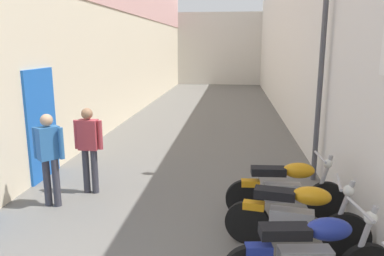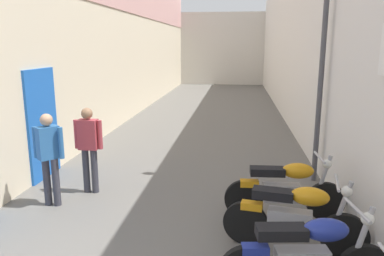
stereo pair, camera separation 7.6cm
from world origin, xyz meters
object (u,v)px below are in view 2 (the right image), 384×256
(motorcycle_fourth, at_px, (286,188))
(pedestrian_mid_alley, at_px, (49,153))
(street_lamp, at_px, (320,29))
(motorcycle_third, at_px, (295,215))
(motorcycle_second, at_px, (308,254))
(pedestrian_further_down, at_px, (89,144))

(motorcycle_fourth, relative_size, pedestrian_mid_alley, 1.18)
(motorcycle_fourth, xyz_separation_m, street_lamp, (0.71, 1.80, 2.44))
(motorcycle_third, bearing_deg, pedestrian_mid_alley, 165.42)
(motorcycle_second, bearing_deg, pedestrian_further_down, 143.03)
(motorcycle_second, height_order, pedestrian_mid_alley, pedestrian_mid_alley)
(street_lamp, bearing_deg, motorcycle_second, -100.83)
(motorcycle_second, bearing_deg, pedestrian_mid_alley, 153.24)
(motorcycle_second, bearing_deg, motorcycle_third, 90.00)
(motorcycle_second, xyz_separation_m, street_lamp, (0.71, 3.69, 2.44))
(motorcycle_second, distance_m, motorcycle_fourth, 1.89)
(street_lamp, bearing_deg, pedestrian_further_down, -164.54)
(street_lamp, bearing_deg, pedestrian_mid_alley, -158.73)
(pedestrian_mid_alley, relative_size, street_lamp, 0.31)
(motorcycle_fourth, height_order, pedestrian_further_down, pedestrian_further_down)
(motorcycle_third, relative_size, street_lamp, 0.36)
(motorcycle_fourth, height_order, pedestrian_mid_alley, pedestrian_mid_alley)
(pedestrian_mid_alley, bearing_deg, motorcycle_third, -14.58)
(motorcycle_fourth, distance_m, street_lamp, 3.12)
(pedestrian_further_down, xyz_separation_m, street_lamp, (4.10, 1.13, 2.03))
(pedestrian_mid_alley, distance_m, pedestrian_further_down, 0.76)
(motorcycle_third, height_order, street_lamp, street_lamp)
(motorcycle_second, distance_m, street_lamp, 4.48)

